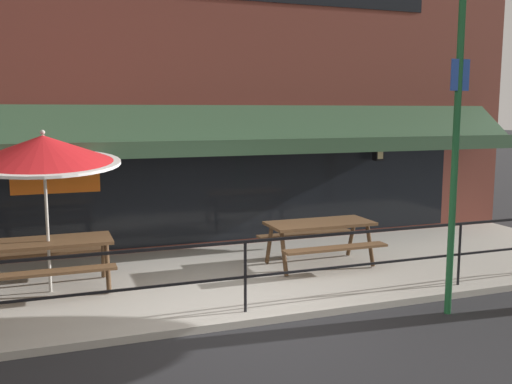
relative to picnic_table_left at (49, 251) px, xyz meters
name	(u,v)px	position (x,y,z in m)	size (l,w,h in m)	color
ground_plane	(253,327)	(2.42, -2.13, -0.71)	(120.00, 120.00, 0.00)	#232326
patio_deck	(211,280)	(2.42, -0.13, -0.66)	(15.00, 4.00, 0.10)	#ADA89E
restaurant_building	(176,49)	(2.42, 2.10, 3.19)	(15.00, 1.60, 7.85)	brown
patio_railing	(245,260)	(2.42, -1.83, 0.09)	(13.84, 0.04, 0.97)	black
picnic_table_left	(49,251)	(0.00, 0.00, 0.00)	(1.80, 1.42, 0.76)	brown
picnic_table_centre	(320,231)	(4.36, -0.12, 0.00)	(1.80, 1.42, 0.76)	brown
patio_umbrella_left	(43,151)	(0.00, -0.04, 1.47)	(2.14, 2.14, 2.40)	#B7B2A8
street_sign_pole	(456,146)	(5.08, -2.58, 1.57)	(0.28, 0.09, 4.44)	#1E6033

